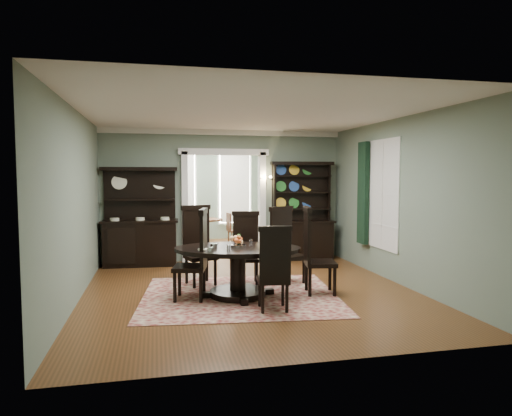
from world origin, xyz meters
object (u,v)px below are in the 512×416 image
at_px(sideboard, 140,231).
at_px(parlor_table, 206,229).
at_px(dining_table, 238,262).
at_px(welsh_dresser, 302,224).

distance_m(sideboard, parlor_table, 2.46).
distance_m(dining_table, welsh_dresser, 3.65).
bearing_deg(welsh_dresser, dining_table, -119.02).
xyz_separation_m(welsh_dresser, parlor_table, (-2.06, 1.83, -0.30)).
height_order(dining_table, welsh_dresser, welsh_dresser).
xyz_separation_m(sideboard, welsh_dresser, (3.70, 0.00, 0.08)).
bearing_deg(dining_table, parlor_table, 102.42).
bearing_deg(sideboard, dining_table, -58.22).
relative_size(welsh_dresser, parlor_table, 2.60).
relative_size(sideboard, parlor_table, 2.44).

